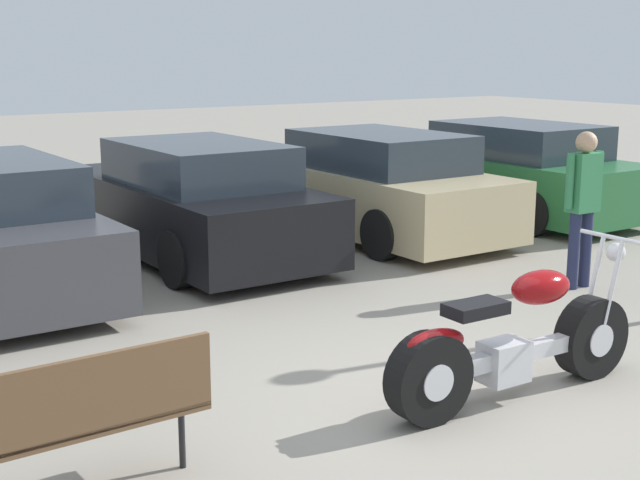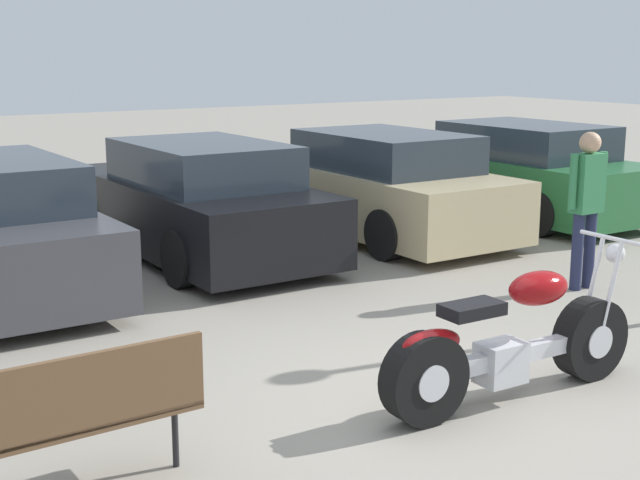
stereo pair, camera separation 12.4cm
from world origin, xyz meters
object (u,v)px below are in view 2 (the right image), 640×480
Objects in this scene: parked_car_green at (514,173)px; parked_car_black at (196,202)px; motorcycle at (510,346)px; park_bench at (66,412)px; person_standing at (587,197)px; parked_car_champagne at (375,186)px.

parked_car_black is at bearing 177.58° from parked_car_green.
motorcycle is at bearing -135.15° from parked_car_green.
park_bench is 6.19m from person_standing.
parked_car_black is 6.17m from park_bench.
parked_car_black is 1.00× the size of parked_car_green.
motorcycle is 0.50× the size of parked_car_green.
motorcycle is 0.50× the size of parked_car_champagne.
motorcycle is 1.43× the size of park_bench.
motorcycle is 5.48m from parked_car_black.
park_bench is (-8.41, -5.02, -0.11)m from parked_car_green.
parked_car_green is 9.80m from park_bench.
person_standing is at bearing -53.50° from parked_car_black.
park_bench is at bearing 175.81° from motorcycle.
person_standing reaches higher than park_bench.
parked_car_black is 2.84× the size of park_bench.
person_standing is (5.97, 1.56, 0.44)m from park_bench.
motorcycle is 3.41m from person_standing.
park_bench is at bearing -165.34° from person_standing.
parked_car_champagne is 2.84× the size of park_bench.
parked_car_champagne is at bearing 62.94° from motorcycle.
parked_car_green is at bearing -2.42° from parked_car_black.
parked_car_black is (0.12, 5.47, 0.24)m from motorcycle.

